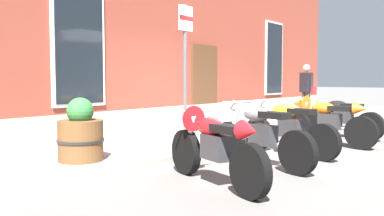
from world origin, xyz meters
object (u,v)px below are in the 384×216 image
Objects in this scene: motorcycle_grey_naked at (260,135)px; motorcycle_orange_sport at (324,118)px; motorcycle_yellow_naked at (288,128)px; motorcycle_red_sport at (211,142)px; pedestrian_dark_jacket at (306,88)px; motorcycle_black_naked at (340,117)px; barrel_planter at (81,135)px; parking_sign at (185,56)px.

motorcycle_orange_sport is at bearing -0.52° from motorcycle_grey_naked.
motorcycle_grey_naked reaches higher than motorcycle_yellow_naked.
pedestrian_dark_jacket is at bearing 14.39° from motorcycle_red_sport.
motorcycle_black_naked is (2.88, 0.02, -0.01)m from motorcycle_yellow_naked.
motorcycle_red_sport is 0.97× the size of motorcycle_black_naked.
motorcycle_black_naked is at bearing 1.52° from motorcycle_red_sport.
parking_sign is at bearing -11.57° from barrel_planter.
parking_sign is at bearing 88.02° from motorcycle_grey_naked.
motorcycle_orange_sport is (1.50, -0.11, 0.07)m from motorcycle_yellow_naked.
motorcycle_orange_sport is at bearing -174.71° from motorcycle_black_naked.
motorcycle_yellow_naked is 1.51m from motorcycle_orange_sport.
barrel_planter reaches higher than motorcycle_red_sport.
motorcycle_yellow_naked is at bearing -31.01° from barrel_planter.
parking_sign reaches higher than motorcycle_red_sport.
parking_sign is at bearing 48.04° from motorcycle_red_sport.
motorcycle_red_sport is at bearing -179.77° from motorcycle_orange_sport.
pedestrian_dark_jacket is at bearing 3.92° from parking_sign.
pedestrian_dark_jacket is (6.57, 2.00, 0.61)m from motorcycle_grey_naked.
motorcycle_yellow_naked is 0.81× the size of parking_sign.
motorcycle_yellow_naked is 2.27m from parking_sign.
motorcycle_yellow_naked is (2.57, 0.13, -0.06)m from motorcycle_red_sport.
motorcycle_grey_naked is at bearing -178.54° from motorcycle_black_naked.
motorcycle_yellow_naked is (1.19, 0.09, -0.01)m from motorcycle_grey_naked.
motorcycle_grey_naked is 2.75m from barrel_planter.
motorcycle_yellow_naked is 1.21× the size of pedestrian_dark_jacket.
motorcycle_yellow_naked is 3.63m from barrel_planter.
motorcycle_orange_sport is 4.41m from pedestrian_dark_jacket.
motorcycle_yellow_naked is at bearing -179.64° from motorcycle_black_naked.
motorcycle_black_naked is (5.45, 0.14, -0.07)m from motorcycle_red_sport.
pedestrian_dark_jacket is (3.88, 2.02, 0.54)m from motorcycle_orange_sport.
motorcycle_black_naked is 3.20m from pedestrian_dark_jacket.
parking_sign is (-6.52, -0.45, 0.69)m from pedestrian_dark_jacket.
motorcycle_yellow_naked is 0.99× the size of motorcycle_black_naked.
motorcycle_orange_sport is 1.22× the size of pedestrian_dark_jacket.
barrel_planter is (-3.11, 1.87, 0.04)m from motorcycle_yellow_naked.
barrel_planter is at bearing -179.72° from pedestrian_dark_jacket.
motorcycle_black_naked is at bearing -19.85° from parking_sign.
motorcycle_orange_sport reaches higher than motorcycle_black_naked.
motorcycle_black_naked is at bearing 5.29° from motorcycle_orange_sport.
motorcycle_grey_naked is (1.38, 0.04, -0.05)m from motorcycle_red_sport.
motorcycle_black_naked is 2.18× the size of barrel_planter.
pedestrian_dark_jacket reaches higher than motorcycle_black_naked.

